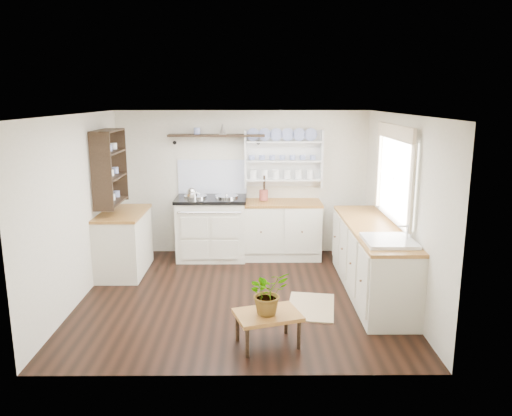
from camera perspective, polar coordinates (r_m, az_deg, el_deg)
The scene contains 19 objects.
floor at distance 6.54m, azimuth -1.82°, elevation -9.94°, with size 4.00×3.80×0.01m, color black.
wall_back at distance 8.05m, azimuth -1.54°, elevation 2.90°, with size 4.00×0.02×2.30m, color beige.
wall_right at distance 6.45m, azimuth 16.16°, elevation -0.03°, with size 0.02×3.80×2.30m, color beige.
wall_left at distance 6.56m, azimuth -19.65°, elevation -0.07°, with size 0.02×3.80×2.30m, color beige.
ceiling at distance 6.04m, azimuth -1.97°, elevation 10.65°, with size 4.00×3.80×0.01m, color white.
window at distance 6.51m, azimuth 15.58°, elevation 3.83°, with size 0.08×1.55×1.22m.
aga_cooker at distance 7.89m, azimuth -5.09°, elevation -2.20°, with size 1.10×0.76×1.01m.
back_cabinets at distance 7.92m, azimuth 2.80°, elevation -2.39°, with size 1.27×0.63×0.90m.
right_cabinets at distance 6.65m, azimuth 13.06°, elevation -5.66°, with size 0.62×2.43×0.90m.
belfast_sink at distance 5.85m, azimuth 14.90°, elevation -4.76°, with size 0.55×0.60×0.45m.
left_cabinets at distance 7.47m, azimuth -14.85°, elevation -3.73°, with size 0.62×1.13×0.90m.
plate_rack at distance 7.97m, azimuth 3.14°, elevation 5.73°, with size 1.20×0.22×0.90m.
high_shelf at distance 7.86m, azimuth -4.54°, elevation 8.20°, with size 1.50×0.29×0.16m.
left_shelving at distance 7.28m, azimuth -16.40°, elevation 4.55°, with size 0.28×0.80×1.05m, color black.
kettle at distance 7.69m, azimuth -7.32°, elevation 1.48°, with size 0.18×0.18×0.21m, color silver, non-canonical shape.
utensil_crock at distance 7.86m, azimuth 0.88°, elevation 1.49°, with size 0.14×0.14×0.16m, color #A1473B.
center_table at distance 5.21m, azimuth 1.34°, elevation -12.37°, with size 0.75×0.63×0.35m.
potted_plant at distance 5.10m, azimuth 1.36°, elevation -9.61°, with size 0.41×0.35×0.45m, color #3F7233.
floor_rug at distance 6.22m, azimuth 6.29°, elevation -11.15°, with size 0.55×0.85×0.02m, color #927255.
Camera 1 is at (0.17, -6.04, 2.50)m, focal length 35.00 mm.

